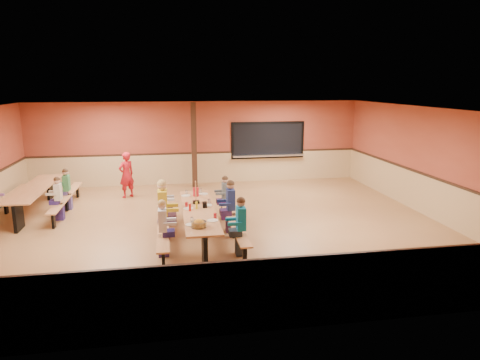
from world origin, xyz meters
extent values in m
plane|color=brown|center=(0.00, 0.00, 0.00)|extent=(12.00, 12.00, 0.00)
cube|color=#99412C|center=(0.00, 5.00, 1.50)|extent=(12.00, 0.04, 3.00)
cube|color=#99412C|center=(0.00, -5.00, 1.50)|extent=(12.00, 0.04, 3.00)
cube|color=#99412C|center=(6.00, 0.00, 1.50)|extent=(0.04, 10.00, 3.00)
cube|color=white|center=(0.00, 0.00, 3.00)|extent=(12.00, 10.00, 0.04)
cube|color=black|center=(2.60, 4.97, 1.55)|extent=(2.60, 0.06, 1.20)
cube|color=silver|center=(2.60, 4.88, 0.98)|extent=(2.70, 0.28, 0.06)
cube|color=black|center=(-0.20, 4.40, 1.50)|extent=(0.18, 0.18, 3.00)
cube|color=#BD7C4B|center=(-0.46, -0.95, 0.72)|extent=(0.75, 3.60, 0.04)
cube|color=black|center=(-0.46, -2.50, 0.35)|extent=(0.08, 0.60, 0.70)
cube|color=black|center=(-0.46, 0.60, 0.35)|extent=(0.08, 0.60, 0.70)
cube|color=#BD7C4B|center=(-1.28, -0.95, 0.43)|extent=(0.26, 3.60, 0.04)
cube|color=black|center=(-1.28, -0.95, 0.21)|extent=(0.06, 0.18, 0.41)
cube|color=#BD7C4B|center=(0.37, -0.95, 0.43)|extent=(0.26, 3.60, 0.04)
cube|color=black|center=(0.37, -0.95, 0.21)|extent=(0.06, 0.18, 0.41)
cube|color=#BD7C4B|center=(-4.89, 2.04, 0.72)|extent=(0.75, 3.60, 0.04)
cube|color=black|center=(-4.89, 0.49, 0.35)|extent=(0.08, 0.60, 0.70)
cube|color=black|center=(-4.89, 3.59, 0.35)|extent=(0.08, 0.60, 0.70)
cube|color=#BD7C4B|center=(-5.72, 2.04, 0.43)|extent=(0.26, 3.60, 0.04)
cube|color=black|center=(-5.72, 2.04, 0.21)|extent=(0.06, 0.18, 0.41)
cube|color=#BD7C4B|center=(-4.07, 2.04, 0.43)|extent=(0.26, 3.60, 0.04)
cube|color=black|center=(-4.07, 2.04, 0.21)|extent=(0.06, 0.18, 0.41)
imported|color=#B0141D|center=(-2.47, 3.33, 0.74)|extent=(0.65, 0.61, 1.49)
cylinder|color=red|center=(-0.43, 0.30, 0.85)|extent=(0.16, 0.16, 0.22)
cube|color=black|center=(-0.29, -0.80, 0.80)|extent=(0.10, 0.14, 0.13)
cylinder|color=yellow|center=(-0.50, -0.90, 0.82)|extent=(0.06, 0.06, 0.17)
cylinder|color=#B2140F|center=(-0.66, -1.04, 0.82)|extent=(0.06, 0.06, 0.17)
cube|color=black|center=(-0.48, -0.40, 0.77)|extent=(0.16, 0.16, 0.06)
cube|color=#BD7C4B|center=(-0.48, -0.40, 1.05)|extent=(0.02, 0.09, 0.50)
camera|label=1|loc=(-1.11, -10.60, 3.63)|focal=32.00mm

